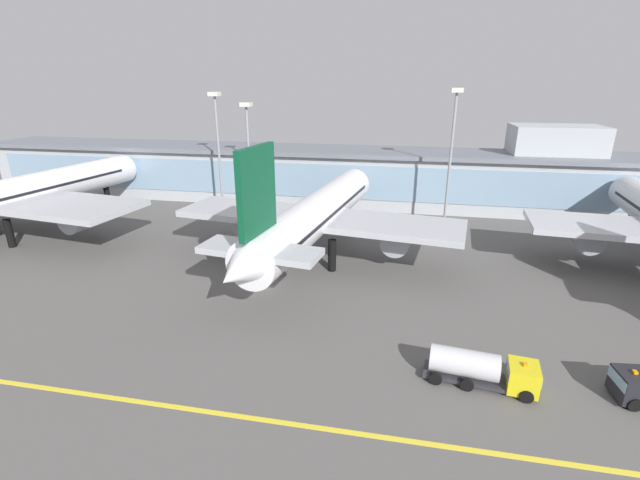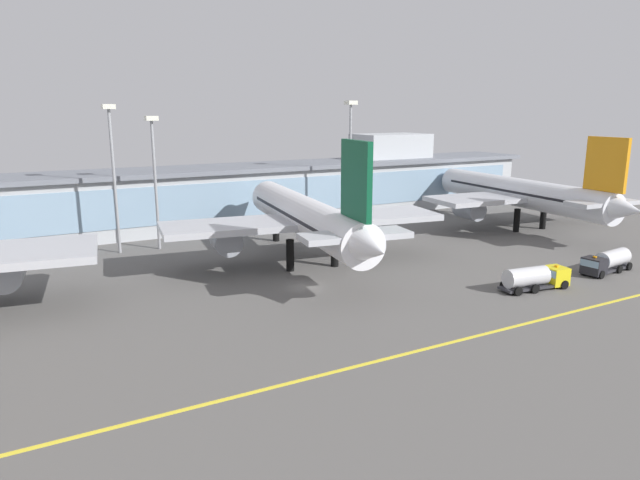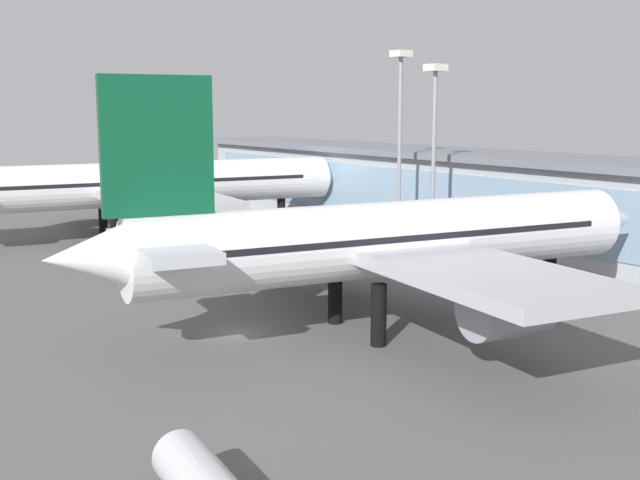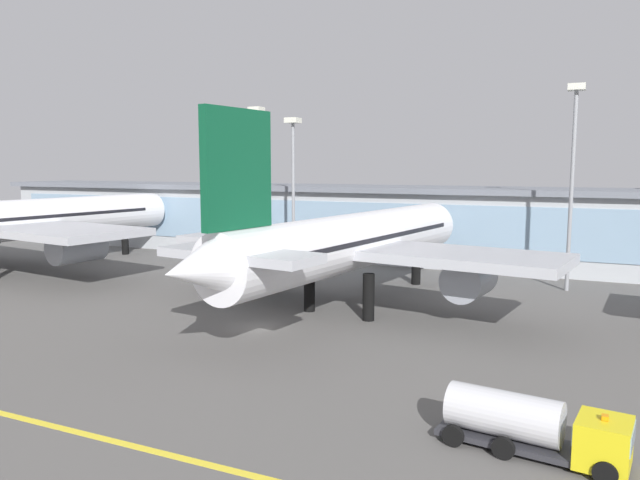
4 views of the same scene
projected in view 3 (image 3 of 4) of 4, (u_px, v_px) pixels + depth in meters
ground_plane at (241, 334)px, 57.81m from camera, size 206.14×206.14×0.00m
terminal_building at (624, 213)px, 78.59m from camera, size 150.25×14.00×16.31m
airliner_near_left at (136, 186)px, 98.58m from camera, size 44.97×59.63×18.43m
airliner_near_right at (391, 241)px, 58.01m from camera, size 40.64×48.58×18.26m
apron_light_mast_centre at (400, 122)px, 85.58m from camera, size 1.80×1.80×22.29m
apron_light_mast_east at (434, 133)px, 80.67m from camera, size 1.80×1.80×20.59m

